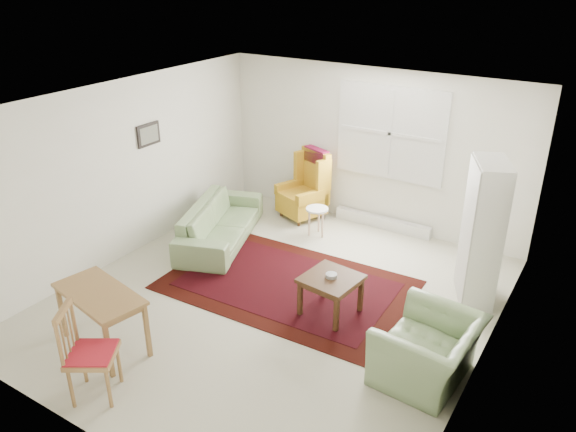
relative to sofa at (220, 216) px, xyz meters
The scene contains 10 objects.
room 1.97m from the sofa, 24.06° to the right, with size 5.04×5.54×2.51m.
rug 1.70m from the sofa, 20.08° to the right, with size 3.15×2.02×0.03m, color black, non-canonical shape.
sofa is the anchor object (origin of this frame).
armchair 3.94m from the sofa, 19.67° to the right, with size 1.03×0.90×0.81m, color gray.
wingback_chair 1.52m from the sofa, 66.54° to the left, with size 0.66×0.70×1.14m, color gold, non-canonical shape.
coffee_table 2.49m from the sofa, 19.67° to the right, with size 0.63×0.63×0.51m, color #422714, non-canonical shape.
stool 1.50m from the sofa, 39.52° to the left, with size 0.34×0.34×0.46m, color white, non-canonical shape.
cabinet 3.77m from the sofa, ahead, with size 0.38×0.73×1.82m, color silver, non-canonical shape.
desk 2.76m from the sofa, 79.14° to the right, with size 1.09×0.55×0.69m, color olive, non-canonical shape.
desk_chair 3.45m from the sofa, 72.31° to the right, with size 0.44×0.44×1.01m, color olive, non-canonical shape.
Camera 1 is at (3.33, -5.02, 3.93)m, focal length 35.00 mm.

